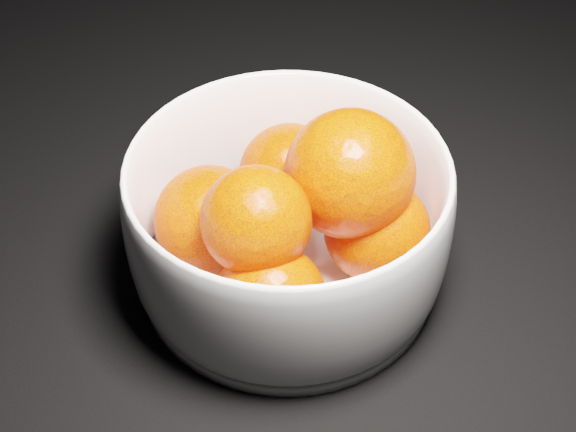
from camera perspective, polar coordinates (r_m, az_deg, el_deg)
name	(u,v)px	position (r m, az deg, el deg)	size (l,w,h in m)	color
bowl	(288,222)	(0.60, 0.00, -0.41)	(0.24, 0.24, 0.12)	white
orange_pile	(296,212)	(0.59, 0.61, 0.26)	(0.20, 0.20, 0.14)	#F33704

